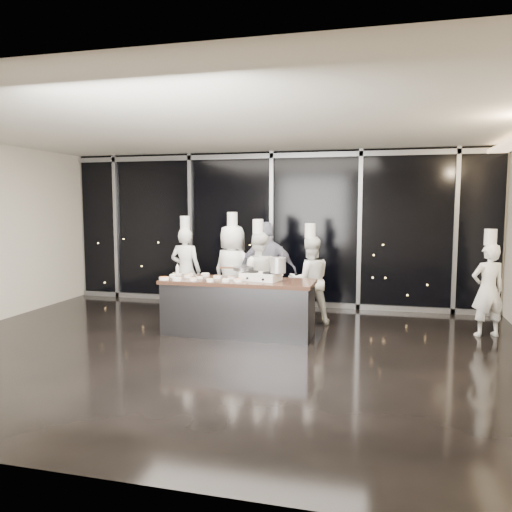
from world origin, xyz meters
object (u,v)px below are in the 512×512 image
(stock_pot, at_px, (278,265))
(chef_left, at_px, (232,271))
(chef_center, at_px, (258,277))
(chef_side, at_px, (488,288))
(stove, at_px, (261,276))
(guest, at_px, (267,272))
(demo_counter, at_px, (238,307))
(chef_far_left, at_px, (186,270))
(frying_pan, at_px, (243,269))
(chef_right, at_px, (310,280))

(stock_pot, distance_m, chef_left, 1.61)
(chef_center, distance_m, chef_side, 3.80)
(stove, distance_m, guest, 1.00)
(stove, xyz_separation_m, stock_pot, (0.30, -0.06, 0.20))
(demo_counter, xyz_separation_m, guest, (0.25, 1.03, 0.45))
(chef_far_left, bearing_deg, demo_counter, 138.64)
(stock_pot, bearing_deg, chef_side, 15.73)
(demo_counter, height_order, guest, guest)
(chef_center, xyz_separation_m, guest, (0.14, 0.12, 0.08))
(stove, distance_m, frying_pan, 0.35)
(stove, xyz_separation_m, chef_far_left, (-1.80, 1.26, -0.11))
(guest, relative_size, chef_right, 1.01)
(chef_far_left, bearing_deg, guest, 171.68)
(chef_side, bearing_deg, guest, -21.87)
(stove, xyz_separation_m, chef_side, (3.54, 0.85, -0.19))
(stove, height_order, chef_left, chef_left)
(stove, height_order, chef_side, chef_side)
(chef_right, relative_size, chef_side, 1.03)
(stove, xyz_separation_m, chef_right, (0.65, 0.97, -0.18))
(chef_right, height_order, chef_side, chef_right)
(demo_counter, bearing_deg, chef_center, 83.35)
(stock_pot, height_order, chef_right, chef_right)
(demo_counter, height_order, chef_side, chef_side)
(demo_counter, xyz_separation_m, stove, (0.37, 0.03, 0.51))
(chef_left, distance_m, chef_right, 1.46)
(stove, xyz_separation_m, frying_pan, (-0.32, 0.09, 0.10))
(stove, relative_size, stock_pot, 2.77)
(guest, xyz_separation_m, chef_right, (0.77, -0.02, -0.11))
(stock_pot, distance_m, chef_far_left, 2.50)
(demo_counter, xyz_separation_m, chef_far_left, (-1.44, 1.29, 0.40))
(demo_counter, xyz_separation_m, chef_center, (0.11, 0.91, 0.37))
(stock_pot, bearing_deg, chef_left, 133.97)
(chef_left, height_order, chef_right, chef_left)
(demo_counter, xyz_separation_m, chef_left, (-0.43, 1.11, 0.43))
(guest, bearing_deg, chef_side, 163.01)
(stock_pot, height_order, chef_far_left, chef_far_left)
(chef_far_left, xyz_separation_m, chef_left, (1.00, -0.18, 0.03))
(stove, relative_size, frying_pan, 1.11)
(frying_pan, relative_size, chef_left, 0.31)
(demo_counter, bearing_deg, guest, 76.34)
(chef_left, relative_size, chef_center, 1.06)
(chef_left, bearing_deg, chef_right, -162.82)
(frying_pan, distance_m, chef_far_left, 1.90)
(stock_pot, height_order, chef_center, chef_center)
(guest, bearing_deg, chef_center, 25.28)
(chef_side, bearing_deg, frying_pan, -8.47)
(chef_left, bearing_deg, chef_center, -179.49)
(demo_counter, height_order, stove, stove)
(demo_counter, relative_size, chef_right, 1.38)
(demo_counter, bearing_deg, stock_pot, -2.32)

